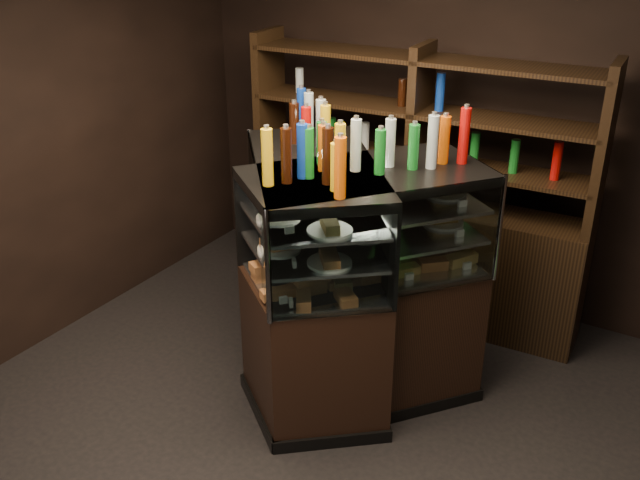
# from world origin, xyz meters

# --- Properties ---
(room_shell) EXTENTS (5.02, 5.02, 3.01)m
(room_shell) POSITION_xyz_m (0.00, 0.00, 1.94)
(room_shell) COLOR black
(room_shell) RESTS_ON ground
(display_case) EXTENTS (1.74, 1.52, 1.51)m
(display_case) POSITION_xyz_m (-0.44, 0.91, 0.50)
(display_case) COLOR black
(display_case) RESTS_ON ground
(food_display) EXTENTS (1.27, 1.08, 0.46)m
(food_display) POSITION_xyz_m (-0.44, 0.90, 1.11)
(food_display) COLOR #DC8D4F
(food_display) RESTS_ON display_case
(bottles_top) EXTENTS (1.10, 0.95, 0.30)m
(bottles_top) POSITION_xyz_m (-0.44, 0.91, 1.64)
(bottles_top) COLOR yellow
(bottles_top) RESTS_ON display_case
(back_shelving) EXTENTS (2.50, 0.56, 2.00)m
(back_shelving) POSITION_xyz_m (-0.46, 2.05, 0.61)
(back_shelving) COLOR black
(back_shelving) RESTS_ON ground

